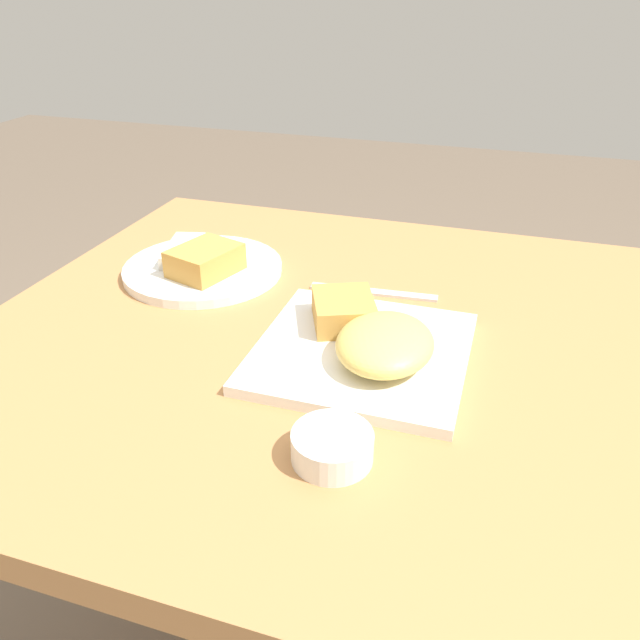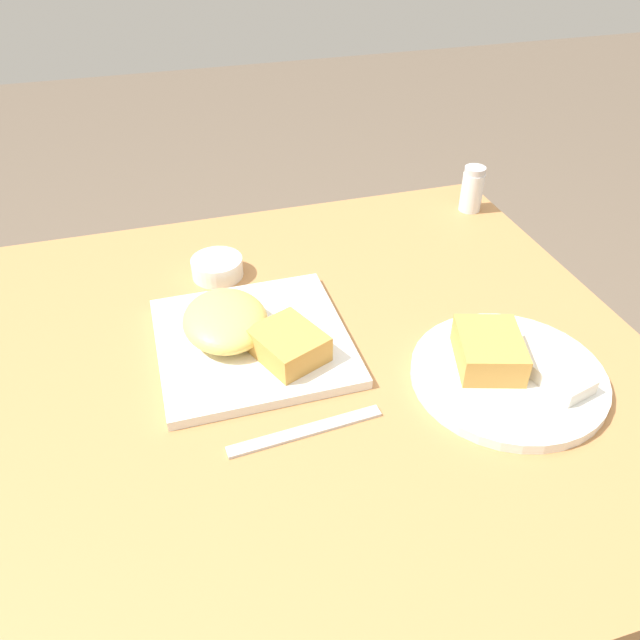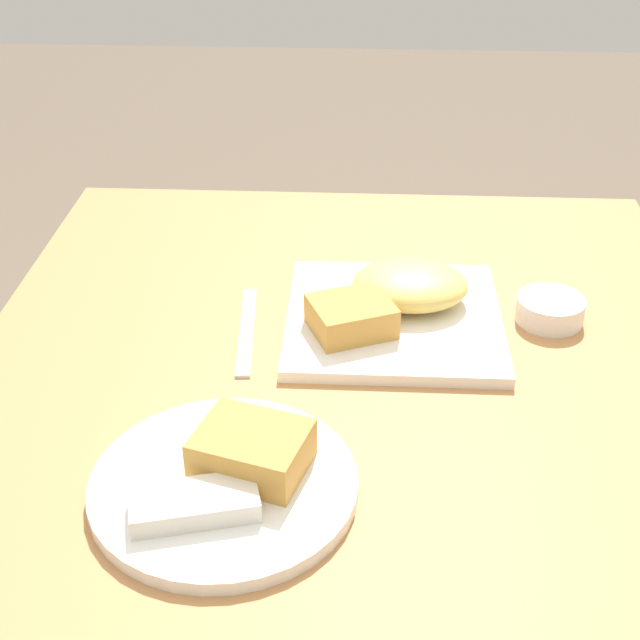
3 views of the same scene
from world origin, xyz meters
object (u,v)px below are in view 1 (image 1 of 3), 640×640
(plate_oval_far, at_px, (202,265))
(plate_square_near, at_px, (368,343))
(butter_knife, at_px, (373,292))
(sauce_ramekin, at_px, (332,446))

(plate_oval_far, bearing_deg, plate_square_near, -117.23)
(plate_square_near, distance_m, butter_knife, 0.18)
(plate_square_near, xyz_separation_m, butter_knife, (0.17, 0.03, -0.02))
(butter_knife, bearing_deg, plate_square_near, 96.75)
(sauce_ramekin, bearing_deg, butter_knife, 7.09)
(plate_oval_far, relative_size, butter_knife, 1.31)
(plate_square_near, xyz_separation_m, plate_oval_far, (0.15, 0.30, -0.01))
(plate_oval_far, distance_m, sauce_ramekin, 0.46)
(butter_knife, bearing_deg, sauce_ramekin, 92.84)
(plate_square_near, distance_m, sauce_ramekin, 0.18)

